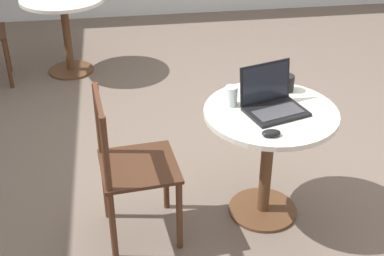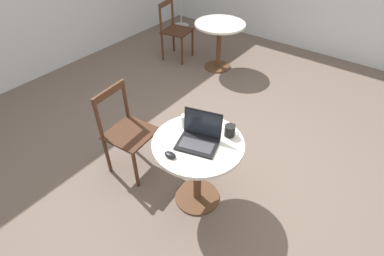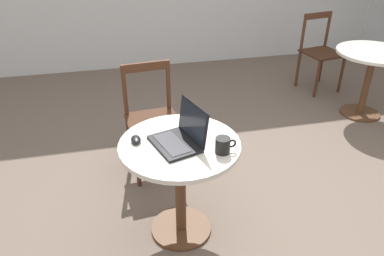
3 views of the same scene
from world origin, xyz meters
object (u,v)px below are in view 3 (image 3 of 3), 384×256
Objects in this scene: chair_mid_back at (320,52)px; mug at (223,145)px; cafe_table_near at (180,165)px; cafe_table_mid at (371,67)px; laptop at (180,136)px; chair_near_back at (152,120)px; drinking_glass at (188,117)px; mouse at (136,140)px.

mug is (-1.90, -2.17, 0.30)m from chair_mid_back.
cafe_table_near is 1.00× the size of cafe_table_mid.
laptop is at bearing -150.74° from cafe_table_mid.
chair_near_back reaches higher than drinking_glass.
chair_mid_back reaches higher than cafe_table_mid.
laptop is at bearing 146.11° from mug.
cafe_table_near is 0.22m from laptop.
laptop is at bearing -113.13° from drinking_glass.
chair_near_back is 1.00× the size of chair_mid_back.
drinking_glass is (-2.03, -1.81, 0.31)m from chair_mid_back.
chair_mid_back is 2.41× the size of laptop.
cafe_table_mid is 0.78m from chair_mid_back.
chair_near_back is 2.52m from chair_mid_back.
cafe_table_mid is at bearing 11.39° from chair_near_back.
cafe_table_mid is at bearing 25.93° from drinking_glass.
chair_near_back reaches higher than mug.
chair_near_back is 2.41× the size of laptop.
cafe_table_near is at bearing -114.90° from drinking_glass.
cafe_table_mid is 2.39m from chair_near_back.
laptop reaches higher than cafe_table_near.
chair_near_back is at bearing 106.39° from drinking_glass.
drinking_glass is at bearing 66.87° from laptop.
drinking_glass reaches higher than cafe_table_mid.
mug reaches higher than mouse.
chair_near_back is 7.15× the size of mug.
mouse reaches higher than cafe_table_mid.
mug is at bearing -131.17° from chair_mid_back.
mug is at bearing -69.96° from drinking_glass.
chair_near_back reaches higher than mouse.
drinking_glass is (-2.17, -1.05, 0.22)m from cafe_table_mid.
drinking_glass is at bearing 20.62° from mouse.
cafe_table_mid is 7.47× the size of mouse.
drinking_glass is at bearing -138.25° from chair_mid_back.
laptop reaches higher than cafe_table_mid.
laptop is (-2.26, -1.26, 0.22)m from cafe_table_mid.
cafe_table_near is at bearing 145.82° from mug.
cafe_table_near is 0.83× the size of chair_near_back.
laptop reaches higher than chair_mid_back.
mouse is at bearing -159.38° from drinking_glass.
drinking_glass is at bearing -154.07° from cafe_table_mid.
laptop is 0.28m from mouse.
drinking_glass is at bearing 110.04° from mug.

